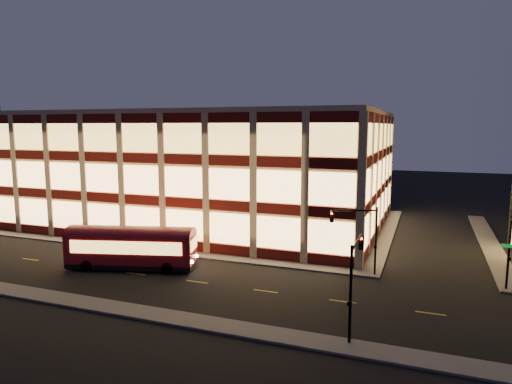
% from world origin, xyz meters
% --- Properties ---
extents(ground, '(200.00, 200.00, 0.00)m').
position_xyz_m(ground, '(0.00, 0.00, 0.00)').
color(ground, black).
rests_on(ground, ground).
extents(sidewalk_office_south, '(54.00, 2.00, 0.15)m').
position_xyz_m(sidewalk_office_south, '(-3.00, 1.00, 0.07)').
color(sidewalk_office_south, '#514F4C').
rests_on(sidewalk_office_south, ground).
extents(sidewalk_office_east, '(2.00, 30.00, 0.15)m').
position_xyz_m(sidewalk_office_east, '(23.00, 17.00, 0.07)').
color(sidewalk_office_east, '#514F4C').
rests_on(sidewalk_office_east, ground).
extents(sidewalk_tower_west, '(2.00, 30.00, 0.15)m').
position_xyz_m(sidewalk_tower_west, '(34.00, 17.00, 0.07)').
color(sidewalk_tower_west, '#514F4C').
rests_on(sidewalk_tower_west, ground).
extents(sidewalk_near, '(100.00, 2.00, 0.15)m').
position_xyz_m(sidewalk_near, '(0.00, -13.00, 0.07)').
color(sidewalk_near, '#514F4C').
rests_on(sidewalk_near, ground).
extents(office_building, '(50.45, 30.45, 14.50)m').
position_xyz_m(office_building, '(-2.91, 16.91, 7.25)').
color(office_building, tan).
rests_on(office_building, ground).
extents(traffic_signal_far, '(3.79, 1.87, 6.00)m').
position_xyz_m(traffic_signal_far, '(22.21, 0.24, 4.11)').
color(traffic_signal_far, black).
rests_on(traffic_signal_far, ground).
extents(traffic_signal_near, '(0.32, 4.45, 6.00)m').
position_xyz_m(traffic_signal_near, '(23.50, -11.03, 4.13)').
color(traffic_signal_near, black).
rests_on(traffic_signal_near, ground).
extents(trolley_bus, '(11.71, 5.74, 3.85)m').
position_xyz_m(trolley_bus, '(2.76, -4.76, 2.13)').
color(trolley_bus, maroon).
rests_on(trolley_bus, ground).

